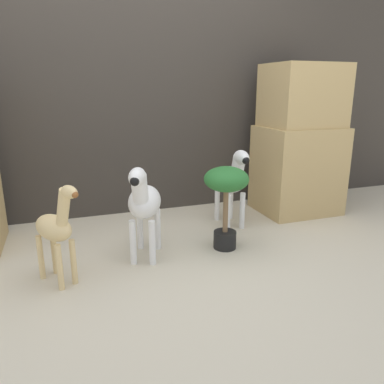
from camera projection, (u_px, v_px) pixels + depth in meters
ground_plane at (181, 279)px, 2.16m from camera, size 14.00×14.00×0.00m
wall_back at (130, 83)px, 3.08m from camera, size 6.40×0.08×2.20m
rock_pillar_right at (299, 144)px, 3.22m from camera, size 0.66×0.55×1.26m
zebra_right at (232, 179)px, 2.91m from camera, size 0.21×0.47×0.63m
zebra_left at (144, 202)px, 2.33m from camera, size 0.31×0.48×0.63m
giraffe_figurine at (56, 228)px, 2.04m from camera, size 0.29×0.38×0.60m
potted_palm_front at (226, 190)px, 2.48m from camera, size 0.30×0.30×0.57m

